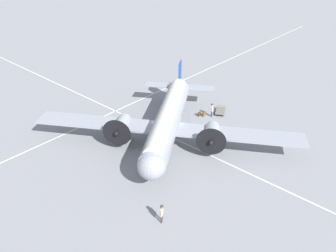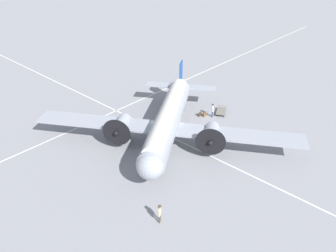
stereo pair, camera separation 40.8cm
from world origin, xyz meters
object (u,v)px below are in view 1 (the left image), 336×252
object	(u,v)px
airliner_main	(167,121)
suitcase_upright_spare	(204,114)
passenger_boarding	(212,109)
baggage_cart	(220,111)
crew_foreground	(162,212)
suitcase_near_door	(199,114)

from	to	relation	value
airliner_main	suitcase_upright_spare	world-z (taller)	airliner_main
passenger_boarding	suitcase_upright_spare	distance (m)	1.18
suitcase_upright_spare	baggage_cart	bearing A→B (deg)	-26.32
airliner_main	passenger_boarding	size ratio (longest dim) A/B	14.86
suitcase_upright_spare	passenger_boarding	bearing A→B (deg)	-53.36
crew_foreground	suitcase_upright_spare	bearing A→B (deg)	-5.04
passenger_boarding	suitcase_upright_spare	xyz separation A→B (m)	(-0.53, 0.72, -0.77)
crew_foreground	suitcase_near_door	size ratio (longest dim) A/B	2.84
crew_foreground	passenger_boarding	xyz separation A→B (m)	(16.54, 6.94, 0.02)
crew_foreground	suitcase_near_door	world-z (taller)	crew_foreground
crew_foreground	suitcase_near_door	bearing A→B (deg)	-3.21
airliner_main	baggage_cart	distance (m)	9.49
baggage_cart	suitcase_near_door	bearing A→B (deg)	-59.34
suitcase_upright_spare	baggage_cart	size ratio (longest dim) A/B	0.25
airliner_main	crew_foreground	world-z (taller)	airliner_main
crew_foreground	baggage_cart	size ratio (longest dim) A/B	0.68
crew_foreground	baggage_cart	xyz separation A→B (m)	(18.03, 6.66, -0.75)
passenger_boarding	baggage_cart	world-z (taller)	passenger_boarding
crew_foreground	suitcase_upright_spare	xyz separation A→B (m)	(16.01, 7.66, -0.75)
suitcase_near_door	baggage_cart	distance (m)	2.79
airliner_main	suitcase_near_door	bearing A→B (deg)	155.45
passenger_boarding	suitcase_near_door	world-z (taller)	passenger_boarding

